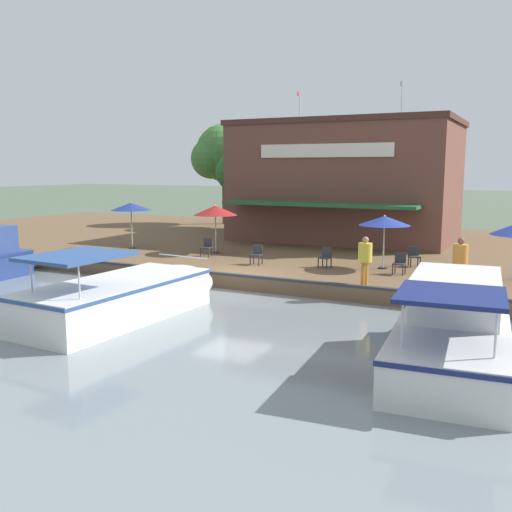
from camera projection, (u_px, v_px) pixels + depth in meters
ground_plane at (232, 292)px, 22.12m from camera, size 220.00×220.00×0.00m
quay_deck at (327, 248)px, 31.81m from camera, size 22.00×56.00×0.60m
quay_edge_fender at (234, 275)px, 22.10m from camera, size 0.20×50.40×0.10m
waterfront_restaurant at (347, 181)px, 33.33m from camera, size 9.72×12.35×8.84m
patio_umbrella_near_quay_edge at (131, 207)px, 29.36m from camera, size 2.05×2.05×2.41m
patio_umbrella_mid_patio_right at (384, 221)px, 23.44m from camera, size 2.12×2.12×2.24m
patio_umbrella_by_entrance at (215, 210)px, 27.77m from camera, size 2.15×2.15×2.38m
cafe_chair_back_row_seat at (326, 256)px, 23.92m from camera, size 0.50×0.50×0.85m
cafe_chair_facing_river at (257, 254)px, 24.71m from camera, size 0.47×0.47×0.85m
cafe_chair_under_first_umbrella at (400, 262)px, 22.43m from camera, size 0.45×0.45×0.85m
cafe_chair_beside_entrance at (414, 255)px, 24.21m from camera, size 0.58×0.58×0.85m
cafe_chair_mid_patio at (207, 246)px, 26.97m from camera, size 0.49×0.49×0.85m
person_near_entrance at (365, 255)px, 20.23m from camera, size 0.50×0.50×1.75m
person_mid_patio at (460, 256)px, 19.70m from camera, size 0.50×0.50×1.78m
motorboat_distant_upstream at (454, 329)px, 13.91m from camera, size 7.21×3.01×2.14m
motorboat_outer_channel at (131, 294)px, 18.33m from camera, size 7.72×3.04×2.25m
tree_behind_restaurant at (221, 154)px, 41.93m from camera, size 4.45×4.23×7.36m
tree_downstream_bank at (244, 168)px, 38.97m from camera, size 3.94×3.76×6.11m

